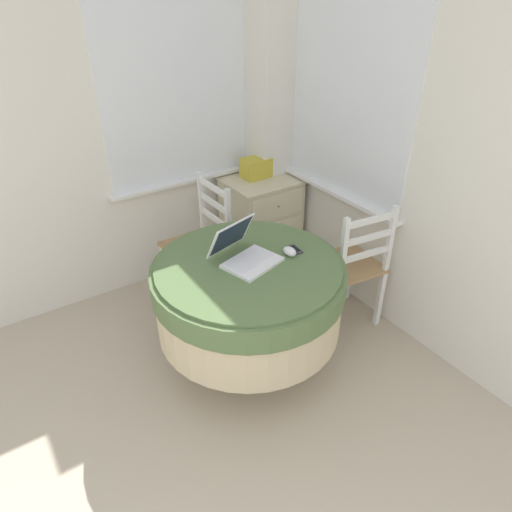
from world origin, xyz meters
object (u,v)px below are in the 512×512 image
(laptop, at_px, (245,253))
(corner_cabinet, at_px, (261,221))
(computer_mouse, at_px, (290,251))
(round_dining_table, at_px, (249,292))
(dining_chair_near_right_window, at_px, (351,267))
(storage_box, at_px, (256,168))
(cell_phone, at_px, (294,250))
(dining_chair_near_back_window, at_px, (200,245))

(laptop, bearing_deg, corner_cabinet, 51.42)
(computer_mouse, xyz_separation_m, corner_cabinet, (0.51, 1.04, -0.41))
(round_dining_table, height_order, dining_chair_near_right_window, dining_chair_near_right_window)
(computer_mouse, xyz_separation_m, storage_box, (0.50, 1.10, 0.04))
(computer_mouse, bearing_deg, storage_box, 65.31)
(round_dining_table, height_order, cell_phone, cell_phone)
(cell_phone, relative_size, corner_cabinet, 0.14)
(dining_chair_near_back_window, distance_m, corner_cabinet, 0.68)
(computer_mouse, distance_m, cell_phone, 0.06)
(round_dining_table, distance_m, laptop, 0.24)
(round_dining_table, relative_size, dining_chair_near_right_window, 1.18)
(cell_phone, bearing_deg, computer_mouse, -153.83)
(computer_mouse, relative_size, storage_box, 0.42)
(laptop, distance_m, storage_box, 1.25)
(storage_box, bearing_deg, corner_cabinet, -80.65)
(computer_mouse, bearing_deg, dining_chair_near_right_window, 4.11)
(round_dining_table, relative_size, storage_box, 4.96)
(cell_phone, bearing_deg, laptop, 167.22)
(storage_box, bearing_deg, dining_chair_near_right_window, -87.33)
(laptop, height_order, dining_chair_near_right_window, laptop)
(cell_phone, height_order, dining_chair_near_right_window, dining_chair_near_right_window)
(storage_box, bearing_deg, computer_mouse, -114.69)
(cell_phone, bearing_deg, corner_cabinet, 65.46)
(cell_phone, height_order, corner_cabinet, cell_phone)
(corner_cabinet, bearing_deg, storage_box, 99.35)
(cell_phone, bearing_deg, dining_chair_near_right_window, 1.64)
(laptop, xyz_separation_m, corner_cabinet, (0.76, 0.95, -0.43))
(computer_mouse, xyz_separation_m, dining_chair_near_right_window, (0.55, 0.04, -0.33))
(corner_cabinet, bearing_deg, laptop, -128.58)
(dining_chair_near_right_window, bearing_deg, corner_cabinet, 92.28)
(storage_box, bearing_deg, cell_phone, -112.90)
(dining_chair_near_back_window, bearing_deg, cell_phone, -77.11)
(computer_mouse, bearing_deg, laptop, 159.16)
(laptop, distance_m, dining_chair_near_right_window, 0.87)
(round_dining_table, distance_m, dining_chair_near_back_window, 0.82)
(dining_chair_near_back_window, relative_size, storage_box, 4.19)
(computer_mouse, bearing_deg, dining_chair_near_back_window, 99.17)
(round_dining_table, xyz_separation_m, cell_phone, (0.30, -0.02, 0.19))
(laptop, bearing_deg, dining_chair_near_right_window, -3.74)
(corner_cabinet, bearing_deg, dining_chair_near_right_window, -87.72)
(dining_chair_near_back_window, xyz_separation_m, dining_chair_near_right_window, (0.69, -0.81, 0.00))
(cell_phone, distance_m, dining_chair_near_right_window, 0.59)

